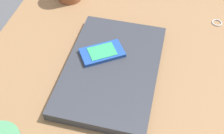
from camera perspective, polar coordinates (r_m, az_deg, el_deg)
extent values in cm
cube|color=olive|center=(78.24, 4.07, -0.20)|extent=(120.00, 80.00, 3.00)
cube|color=#33353D|center=(74.20, 0.00, -0.38)|extent=(34.67, 23.04, 2.50)
cube|color=#1E479E|center=(75.68, -1.92, 2.79)|extent=(11.19, 12.51, 0.96)
cube|color=#33A566|center=(75.29, -1.93, 3.08)|extent=(7.76, 8.31, 0.14)
torus|color=silver|center=(94.03, 19.73, 8.12)|extent=(3.02, 3.02, 0.36)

